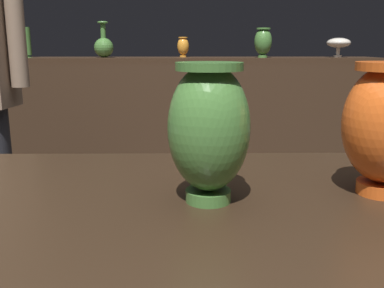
{
  "coord_description": "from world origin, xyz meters",
  "views": [
    {
      "loc": [
        0.02,
        -0.74,
        1.07
      ],
      "look_at": [
        0.03,
        -0.01,
        0.9
      ],
      "focal_mm": 40.35,
      "sensor_mm": 36.0,
      "label": 1
    }
  ],
  "objects_px": {
    "shelf_vase_center": "(183,46)",
    "shelf_vase_far_left": "(26,43)",
    "shelf_vase_right": "(263,42)",
    "vase_centerpiece": "(209,128)",
    "shelf_vase_left": "(104,46)",
    "shelf_vase_far_right": "(339,43)"
  },
  "relations": [
    {
      "from": "shelf_vase_right",
      "to": "vase_centerpiece",
      "type": "bearing_deg",
      "value": -102.17
    },
    {
      "from": "shelf_vase_right",
      "to": "shelf_vase_far_left",
      "type": "relative_size",
      "value": 0.96
    },
    {
      "from": "vase_centerpiece",
      "to": "shelf_vase_far_left",
      "type": "distance_m",
      "value": 2.5
    },
    {
      "from": "vase_centerpiece",
      "to": "shelf_vase_left",
      "type": "xyz_separation_m",
      "value": [
        -0.58,
        2.19,
        0.13
      ]
    },
    {
      "from": "shelf_vase_right",
      "to": "shelf_vase_far_left",
      "type": "bearing_deg",
      "value": 176.73
    },
    {
      "from": "vase_centerpiece",
      "to": "shelf_vase_far_right",
      "type": "relative_size",
      "value": 1.55
    },
    {
      "from": "shelf_vase_right",
      "to": "shelf_vase_far_left",
      "type": "height_order",
      "value": "shelf_vase_far_left"
    },
    {
      "from": "vase_centerpiece",
      "to": "shelf_vase_right",
      "type": "distance_m",
      "value": 2.2
    },
    {
      "from": "shelf_vase_far_left",
      "to": "vase_centerpiece",
      "type": "bearing_deg",
      "value": -63.89
    },
    {
      "from": "shelf_vase_far_right",
      "to": "shelf_vase_far_left",
      "type": "height_order",
      "value": "shelf_vase_far_left"
    },
    {
      "from": "shelf_vase_far_left",
      "to": "shelf_vase_left",
      "type": "bearing_deg",
      "value": -5.27
    },
    {
      "from": "shelf_vase_center",
      "to": "shelf_vase_far_left",
      "type": "distance_m",
      "value": 1.04
    },
    {
      "from": "shelf_vase_far_right",
      "to": "shelf_vase_center",
      "type": "bearing_deg",
      "value": 175.97
    },
    {
      "from": "vase_centerpiece",
      "to": "shelf_vase_center",
      "type": "height_order",
      "value": "shelf_vase_center"
    },
    {
      "from": "shelf_vase_far_right",
      "to": "shelf_vase_right",
      "type": "bearing_deg",
      "value": -171.65
    },
    {
      "from": "shelf_vase_left",
      "to": "shelf_vase_far_left",
      "type": "relative_size",
      "value": 1.17
    },
    {
      "from": "vase_centerpiece",
      "to": "shelf_vase_right",
      "type": "relative_size",
      "value": 1.27
    },
    {
      "from": "shelf_vase_left",
      "to": "shelf_vase_right",
      "type": "height_order",
      "value": "shelf_vase_left"
    },
    {
      "from": "shelf_vase_center",
      "to": "vase_centerpiece",
      "type": "bearing_deg",
      "value": -88.59
    },
    {
      "from": "shelf_vase_right",
      "to": "shelf_vase_left",
      "type": "bearing_deg",
      "value": 177.74
    },
    {
      "from": "shelf_vase_left",
      "to": "shelf_vase_right",
      "type": "relative_size",
      "value": 1.22
    },
    {
      "from": "vase_centerpiece",
      "to": "shelf_vase_center",
      "type": "relative_size",
      "value": 1.79
    }
  ]
}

